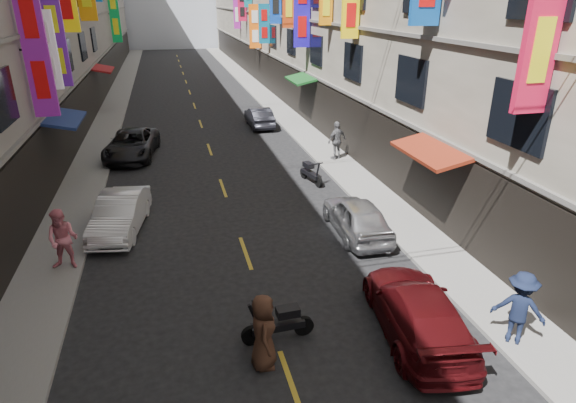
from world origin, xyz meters
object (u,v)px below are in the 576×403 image
pedestrian_lfar (63,239)px  pedestrian_rnear (519,308)px  car_left_mid (120,214)px  car_right_near (417,311)px  car_right_mid (357,216)px  pedestrian_rfar (337,140)px  car_left_far (132,144)px  car_right_far (259,117)px  scooter_far_right (311,173)px  scooter_crossing (279,324)px  pedestrian_crossing (263,332)px

pedestrian_lfar → pedestrian_rnear: size_ratio=1.03×
car_left_mid → pedestrian_lfar: 2.86m
car_right_near → car_right_mid: size_ratio=1.15×
car_left_mid → car_right_near: (7.40, -7.73, -0.01)m
car_left_mid → pedestrian_rfar: size_ratio=2.10×
car_right_near → pedestrian_lfar: pedestrian_lfar is taller
pedestrian_rnear → pedestrian_rfar: bearing=-52.2°
car_left_mid → pedestrian_rfar: (10.06, 5.70, 0.42)m
car_left_far → car_right_mid: size_ratio=1.26×
car_left_far → car_right_far: car_left_far is taller
scooter_far_right → car_left_mid: 8.50m
car_left_mid → car_right_far: size_ratio=1.06×
pedestrian_rnear → scooter_far_right: bearing=-42.4°
car_left_far → car_right_mid: bearing=-46.3°
scooter_crossing → pedestrian_rnear: bearing=-108.4°
car_left_far → pedestrian_crossing: pedestrian_crossing is taller
car_right_near → car_right_mid: bearing=-87.7°
scooter_far_right → car_right_mid: size_ratio=0.45×
scooter_far_right → car_right_far: car_right_far is taller
scooter_far_right → pedestrian_lfar: pedestrian_lfar is taller
scooter_far_right → pedestrian_lfar: bearing=16.9°
car_right_far → pedestrian_rfar: pedestrian_rfar is taller
car_left_far → car_right_far: bearing=40.0°
car_left_mid → pedestrian_rnear: pedestrian_rnear is taller
car_right_mid → car_right_far: (-0.37, 15.91, -0.04)m
scooter_far_right → pedestrian_rfar: pedestrian_rfar is taller
car_left_far → pedestrian_rnear: (9.45, -17.59, 0.36)m
car_right_near → pedestrian_rnear: bearing=163.6°
car_left_mid → car_left_far: (0.00, 8.91, 0.02)m
pedestrian_rnear → car_right_far: bearing=-45.1°
scooter_crossing → car_right_far: size_ratio=0.48×
car_right_far → pedestrian_crossing: pedestrian_crossing is taller
scooter_far_right → car_left_far: bearing=-50.2°
car_left_far → pedestrian_lfar: bearing=-88.9°
car_left_far → car_right_far: 8.98m
car_left_far → pedestrian_lfar: size_ratio=2.60×
scooter_far_right → car_right_near: size_ratio=0.39×
car_right_near → car_right_mid: (0.60, 5.47, 0.01)m
car_right_mid → pedestrian_lfar: bearing=2.9°
scooter_crossing → pedestrian_crossing: bearing=143.6°
car_left_far → pedestrian_lfar: (-1.40, -11.38, 0.38)m
car_right_near → pedestrian_rnear: 2.29m
car_right_near → car_left_far: bearing=-57.5°
scooter_far_right → pedestrian_rnear: (1.53, -11.75, 0.60)m
scooter_crossing → pedestrian_lfar: bearing=47.3°
scooter_far_right → pedestrian_lfar: 10.86m
scooter_far_right → car_right_near: 10.81m
pedestrian_lfar → pedestrian_crossing: pedestrian_lfar is taller
pedestrian_rfar → car_left_mid: bearing=5.7°
scooter_crossing → pedestrian_lfar: pedestrian_lfar is taller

